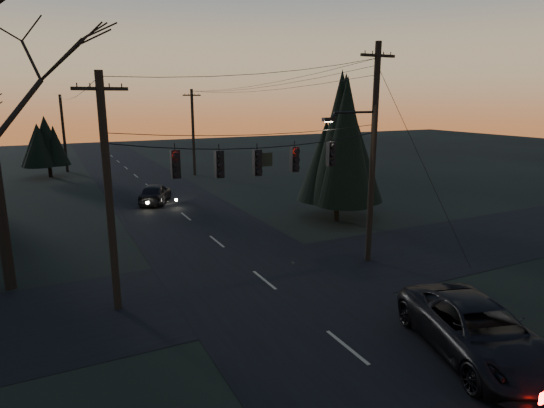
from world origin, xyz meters
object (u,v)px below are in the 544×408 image
utility_pole_far_r (195,175)px  utility_pole_far_l (68,172)px  utility_pole_left (118,309)px  evergreen_right (338,148)px  sedan_oncoming_a (155,193)px  suv_near (478,331)px  utility_pole_right (368,260)px

utility_pole_far_r → utility_pole_far_l: bearing=145.2°
utility_pole_left → utility_pole_far_l: bearing=90.0°
utility_pole_far_l → evergreen_right: evergreen_right is taller
utility_pole_left → evergreen_right: (14.32, 6.81, 4.64)m
utility_pole_left → sedan_oncoming_a: bearing=73.2°
evergreen_right → suv_near: (-5.12, -14.93, -3.82)m
utility_pole_right → utility_pole_far_r: utility_pole_right is taller
utility_pole_right → utility_pole_far_r: bearing=90.0°
sedan_oncoming_a → evergreen_right: bearing=157.2°
evergreen_right → suv_near: 16.24m
utility_pole_far_r → suv_near: 36.21m
utility_pole_far_r → sedan_oncoming_a: 12.84m
utility_pole_left → utility_pole_far_r: 30.27m
utility_pole_far_l → utility_pole_far_r: bearing=-34.8°
utility_pole_right → utility_pole_left: utility_pole_right is taller
evergreen_right → sedan_oncoming_a: 14.21m
utility_pole_right → utility_pole_far_l: (-11.50, 36.00, 0.00)m
utility_pole_right → sedan_oncoming_a: 18.08m
utility_pole_far_r → utility_pole_far_l: utility_pole_far_r is taller
utility_pole_far_r → sedan_oncoming_a: utility_pole_far_r is taller
evergreen_right → utility_pole_far_r: bearing=97.6°
utility_pole_right → sedan_oncoming_a: size_ratio=2.27×
utility_pole_far_l → sedan_oncoming_a: bearing=-75.1°
utility_pole_far_r → sedan_oncoming_a: (-6.40, -11.11, 0.75)m
utility_pole_far_r → suv_near: (-2.30, -36.12, 0.82)m
utility_pole_left → utility_pole_far_l: utility_pole_left is taller
utility_pole_far_r → suv_near: utility_pole_far_r is taller
utility_pole_far_l → evergreen_right: bearing=-63.9°
sedan_oncoming_a → utility_pole_left: bearing=97.9°
utility_pole_far_r → utility_pole_right: bearing=-90.0°
evergreen_right → utility_pole_far_l: bearing=116.1°
utility_pole_left → evergreen_right: 16.52m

